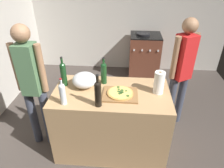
% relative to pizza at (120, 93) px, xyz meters
% --- Properties ---
extents(ground_plane, '(4.49, 3.75, 0.02)m').
position_rel_pizza_xyz_m(ground_plane, '(-0.07, 0.94, -0.93)').
color(ground_plane, '#3F3833').
extents(kitchen_wall_rear, '(4.49, 0.10, 2.60)m').
position_rel_pizza_xyz_m(kitchen_wall_rear, '(-0.07, 2.57, 0.38)').
color(kitchen_wall_rear, '#BCB7AD').
rests_on(kitchen_wall_rear, ground_plane).
extents(counter, '(1.38, 0.75, 0.89)m').
position_rel_pizza_xyz_m(counter, '(-0.11, 0.06, -0.47)').
color(counter, tan).
rests_on(counter, ground_plane).
extents(cutting_board, '(0.40, 0.32, 0.02)m').
position_rel_pizza_xyz_m(cutting_board, '(-0.00, -0.00, -0.02)').
color(cutting_board, olive).
rests_on(cutting_board, counter).
extents(pizza, '(0.30, 0.30, 0.03)m').
position_rel_pizza_xyz_m(pizza, '(0.00, 0.00, 0.00)').
color(pizza, tan).
rests_on(pizza, cutting_board).
extents(mixing_bowl, '(0.29, 0.29, 0.18)m').
position_rel_pizza_xyz_m(mixing_bowl, '(-0.44, 0.16, 0.06)').
color(mixing_bowl, '#B2B2B7').
rests_on(mixing_bowl, counter).
extents(paper_towel_roll, '(0.12, 0.12, 0.27)m').
position_rel_pizza_xyz_m(paper_towel_roll, '(0.44, 0.09, 0.10)').
color(paper_towel_roll, white).
rests_on(paper_towel_roll, counter).
extents(wine_bottle_green, '(0.07, 0.07, 0.34)m').
position_rel_pizza_xyz_m(wine_bottle_green, '(-0.22, 0.26, 0.12)').
color(wine_bottle_green, '#143819').
rests_on(wine_bottle_green, counter).
extents(wine_bottle_amber, '(0.07, 0.07, 0.38)m').
position_rel_pizza_xyz_m(wine_bottle_amber, '(-0.70, 0.17, 0.14)').
color(wine_bottle_amber, '#143819').
rests_on(wine_bottle_amber, counter).
extents(wine_bottle_clear, '(0.07, 0.07, 0.37)m').
position_rel_pizza_xyz_m(wine_bottle_clear, '(-0.22, -0.21, 0.13)').
color(wine_bottle_clear, black).
rests_on(wine_bottle_clear, counter).
extents(wine_bottle_dark, '(0.07, 0.07, 0.31)m').
position_rel_pizza_xyz_m(wine_bottle_dark, '(-0.60, -0.21, 0.11)').
color(wine_bottle_dark, silver).
rests_on(wine_bottle_dark, counter).
extents(stove, '(0.63, 0.60, 0.97)m').
position_rel_pizza_xyz_m(stove, '(0.43, 2.17, -0.45)').
color(stove, brown).
rests_on(stove, ground_plane).
extents(person_in_stripes, '(0.38, 0.20, 1.66)m').
position_rel_pizza_xyz_m(person_in_stripes, '(-1.06, 0.07, 0.04)').
color(person_in_stripes, '#383D4C').
rests_on(person_in_stripes, ground_plane).
extents(person_in_red, '(0.34, 0.29, 1.64)m').
position_rel_pizza_xyz_m(person_in_red, '(0.81, 0.62, 0.03)').
color(person_in_red, '#383D4C').
rests_on(person_in_red, ground_plane).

